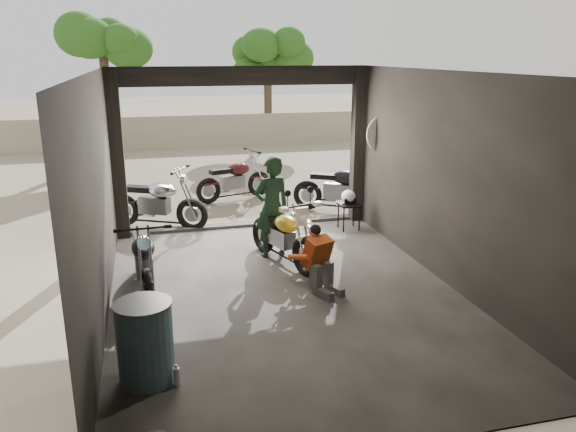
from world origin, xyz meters
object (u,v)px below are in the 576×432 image
main_bike (283,231)px  outside_bike_b (234,176)px  sign_post (384,153)px  outside_bike_c (340,185)px  helmet (348,197)px  oil_drum (145,343)px  mechanic (322,262)px  stool (349,207)px  outside_bike_a (157,198)px  rider (272,208)px  left_bike (143,255)px

main_bike → outside_bike_b: 4.45m
outside_bike_b → sign_post: 4.00m
outside_bike_c → helmet: size_ratio=6.29×
outside_bike_b → oil_drum: (-2.15, -7.55, -0.13)m
outside_bike_b → helmet: size_ratio=5.87×
mechanic → stool: (1.47, 2.85, -0.03)m
helmet → oil_drum: bearing=-116.4°
outside_bike_c → oil_drum: 7.26m
stool → helmet: bearing=91.9°
outside_bike_a → helmet: 3.85m
rider → helmet: 2.18m
left_bike → outside_bike_c: size_ratio=0.92×
helmet → outside_bike_c: bearing=92.3°
outside_bike_c → stool: size_ratio=3.43×
stool → outside_bike_b: bearing=122.1°
main_bike → outside_bike_a: (-1.99, 2.57, 0.05)m
outside_bike_a → sign_post: 4.63m
rider → stool: size_ratio=3.25×
main_bike → left_bike: size_ratio=1.01×
left_bike → outside_bike_b: outside_bike_b is taller
oil_drum → main_bike: bearing=53.8°
main_bike → helmet: 2.32m
mechanic → stool: 3.20m
rider → stool: (1.83, 1.12, -0.42)m
main_bike → outside_bike_a: outside_bike_a is taller
helmet → stool: bearing=-73.8°
left_bike → outside_bike_c: outside_bike_c is taller
stool → helmet: size_ratio=1.83×
sign_post → stool: bearing=172.0°
sign_post → outside_bike_b: bearing=122.5°
stool → oil_drum: 6.10m
rider → outside_bike_c: bearing=-144.4°
stool → oil_drum: (-4.00, -4.60, -0.01)m
outside_bike_a → outside_bike_b: 2.65m
outside_bike_b → outside_bike_c: outside_bike_c is taller
oil_drum → sign_post: sign_post is taller
sign_post → mechanic: bearing=-135.5°
outside_bike_a → helmet: size_ratio=6.29×
outside_bike_c → oil_drum: outside_bike_c is taller
outside_bike_b → helmet: outside_bike_b is taller
left_bike → stool: left_bike is taller
outside_bike_b → oil_drum: size_ratio=1.89×
main_bike → oil_drum: main_bike is taller
outside_bike_c → stool: outside_bike_c is taller
outside_bike_a → mechanic: size_ratio=1.88×
main_bike → outside_bike_c: bearing=35.9°
rider → oil_drum: rider is taller
left_bike → helmet: 4.56m
left_bike → outside_bike_c: 5.46m
main_bike → left_bike: left_bike is taller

